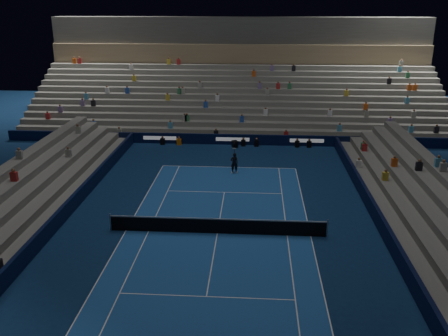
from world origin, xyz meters
TOP-DOWN VIEW (x-y plane):
  - ground at (0.00, 0.00)m, footprint 90.00×90.00m
  - court_surface at (0.00, 0.00)m, footprint 10.97×23.77m
  - sponsor_barrier_far at (0.00, 18.50)m, footprint 44.00×0.25m
  - sponsor_barrier_east at (9.70, 0.00)m, footprint 0.25×37.00m
  - sponsor_barrier_west at (-9.70, 0.00)m, footprint 0.25×37.00m
  - grandstand_main at (0.00, 27.90)m, footprint 44.00×15.20m
  - grandstand_east at (13.17, 0.00)m, footprint 5.00×37.00m
  - grandstand_west at (-13.17, 0.00)m, footprint 5.00×37.00m
  - tennis_net at (0.00, 0.00)m, footprint 12.90×0.10m
  - tennis_player at (0.52, 10.52)m, footprint 0.66×0.48m
  - broadcast_camera at (0.25, 17.60)m, footprint 0.66×1.00m

SIDE VIEW (x-z plane):
  - ground at x=0.00m, z-range 0.00..0.00m
  - court_surface at x=0.00m, z-range 0.00..0.01m
  - broadcast_camera at x=0.25m, z-range 0.01..0.63m
  - sponsor_barrier_far at x=0.00m, z-range 0.00..1.00m
  - sponsor_barrier_east at x=9.70m, z-range 0.00..1.00m
  - sponsor_barrier_west at x=-9.70m, z-range 0.00..1.00m
  - tennis_net at x=0.00m, z-range -0.05..1.05m
  - tennis_player at x=0.52m, z-range 0.00..1.68m
  - grandstand_east at x=13.17m, z-range -0.33..2.17m
  - grandstand_west at x=-13.17m, z-range -0.33..2.17m
  - grandstand_main at x=0.00m, z-range -2.22..8.98m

